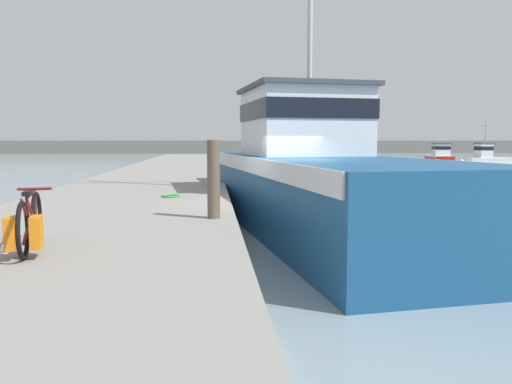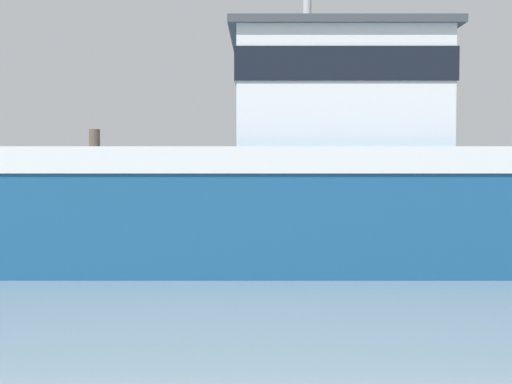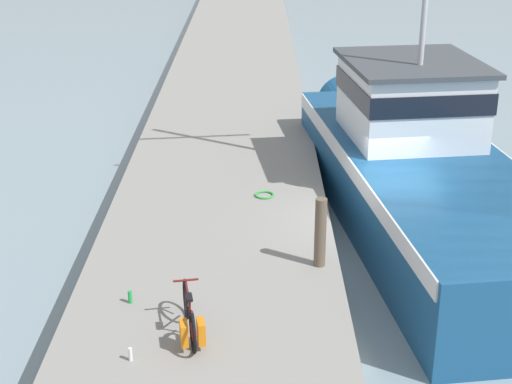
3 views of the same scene
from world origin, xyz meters
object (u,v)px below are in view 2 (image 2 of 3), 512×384
at_px(mooring_post, 95,163).
at_px(bicycle_touring, 24,177).
at_px(water_bottle_by_bike, 15,185).
at_px(fishing_boat_main, 285,178).
at_px(water_bottle_on_curb, 86,185).

bearing_deg(mooring_post, bicycle_touring, -131.81).
bearing_deg(water_bottle_by_bike, fishing_boat_main, 51.68).
height_order(water_bottle_on_curb, water_bottle_by_bike, water_bottle_on_curb).
height_order(bicycle_touring, water_bottle_by_bike, bicycle_touring).
bearing_deg(water_bottle_on_curb, fishing_boat_main, 42.66).
bearing_deg(water_bottle_on_curb, bicycle_touring, -44.24).
distance_m(fishing_boat_main, mooring_post, 5.11).
xyz_separation_m(mooring_post, water_bottle_on_curb, (-3.55, -1.48, -0.60)).
xyz_separation_m(mooring_post, water_bottle_by_bike, (-3.27, -3.29, -0.60)).
distance_m(bicycle_touring, water_bottle_on_curb, 1.68).
relative_size(bicycle_touring, water_bottle_on_curb, 7.39).
relative_size(bicycle_touring, mooring_post, 1.23).
relative_size(water_bottle_on_curb, water_bottle_by_bike, 1.04).
bearing_deg(bicycle_touring, water_bottle_on_curb, 125.27).
distance_m(fishing_boat_main, bicycle_touring, 8.61).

